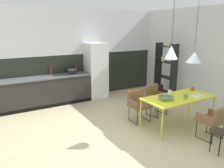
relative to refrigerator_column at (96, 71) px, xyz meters
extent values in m
plane|color=#C0B487|center=(-0.70, -3.18, -0.92)|extent=(9.36, 9.36, 0.00)
cube|color=black|center=(-0.70, 0.36, -0.19)|extent=(6.52, 0.12, 1.47)
cube|color=silver|center=(-0.70, 0.36, 1.29)|extent=(6.52, 0.12, 1.47)
cube|color=#292826|center=(-2.08, 0.00, -0.50)|extent=(3.46, 0.60, 0.85)
cube|color=#575D5D|center=(-2.08, 0.00, -0.05)|extent=(3.49, 0.63, 0.04)
cube|color=black|center=(-2.08, -0.30, -0.87)|extent=(3.46, 0.01, 0.10)
cube|color=silver|center=(0.00, 0.00, 0.00)|extent=(0.65, 0.60, 1.85)
cube|color=gold|center=(0.61, -3.13, -0.19)|extent=(1.73, 0.81, 0.03)
cylinder|color=gold|center=(-0.21, -2.77, -0.56)|extent=(0.04, 0.04, 0.72)
cylinder|color=yellow|center=(1.44, -2.77, -0.56)|extent=(0.04, 0.04, 0.72)
cylinder|color=gold|center=(-0.21, -3.49, -0.56)|extent=(0.04, 0.04, 0.72)
cylinder|color=#CAD027|center=(1.44, -3.49, -0.56)|extent=(0.04, 0.04, 0.72)
cube|color=brown|center=(0.03, -2.42, -0.51)|extent=(0.49, 0.47, 0.06)
cube|color=brown|center=(0.03, -2.22, -0.31)|extent=(0.46, 0.09, 0.33)
cube|color=brown|center=(0.25, -2.43, -0.41)|extent=(0.06, 0.42, 0.14)
cube|color=brown|center=(-0.19, -2.42, -0.41)|extent=(0.06, 0.42, 0.14)
cylinder|color=black|center=(0.22, -2.62, -0.73)|extent=(0.02, 0.02, 0.39)
cylinder|color=black|center=(-0.18, -2.61, -0.73)|extent=(0.02, 0.02, 0.39)
cylinder|color=black|center=(0.23, -2.24, -0.73)|extent=(0.02, 0.02, 0.39)
cylinder|color=black|center=(-0.17, -2.23, -0.73)|extent=(0.02, 0.02, 0.39)
cylinder|color=black|center=(0.23, -2.43, -0.92)|extent=(0.03, 0.41, 0.02)
cylinder|color=black|center=(-0.17, -2.42, -0.92)|extent=(0.03, 0.41, 0.02)
cube|color=brown|center=(0.79, -3.91, -0.52)|extent=(0.51, 0.49, 0.06)
cube|color=brown|center=(0.80, -4.11, -0.34)|extent=(0.46, 0.11, 0.30)
cube|color=brown|center=(0.57, -3.92, -0.42)|extent=(0.08, 0.42, 0.14)
cube|color=brown|center=(1.01, -3.89, -0.42)|extent=(0.08, 0.42, 0.14)
cylinder|color=black|center=(0.57, -3.73, -0.74)|extent=(0.02, 0.02, 0.37)
cylinder|color=black|center=(0.97, -3.70, -0.74)|extent=(0.02, 0.02, 0.37)
cylinder|color=black|center=(0.60, -4.11, -0.74)|extent=(0.02, 0.02, 0.37)
cylinder|color=black|center=(1.00, -4.08, -0.74)|extent=(0.02, 0.02, 0.37)
cylinder|color=black|center=(0.59, -3.92, -0.92)|extent=(0.05, 0.41, 0.02)
cylinder|color=black|center=(0.99, -3.89, -0.92)|extent=(0.05, 0.41, 0.02)
cube|color=brown|center=(0.70, -2.30, -0.50)|extent=(0.56, 0.55, 0.06)
cube|color=brown|center=(0.66, -2.10, -0.29)|extent=(0.46, 0.17, 0.35)
cube|color=brown|center=(0.92, -2.26, -0.40)|extent=(0.13, 0.42, 0.14)
cube|color=brown|center=(0.49, -2.34, -0.40)|extent=(0.13, 0.42, 0.14)
cylinder|color=black|center=(0.94, -2.45, -0.73)|extent=(0.02, 0.02, 0.39)
cylinder|color=black|center=(0.54, -2.52, -0.73)|extent=(0.02, 0.02, 0.39)
cylinder|color=black|center=(0.86, -2.07, -0.73)|extent=(0.02, 0.02, 0.39)
cylinder|color=black|center=(0.47, -2.15, -0.73)|extent=(0.02, 0.02, 0.39)
cylinder|color=black|center=(0.90, -2.26, -0.92)|extent=(0.10, 0.41, 0.02)
cylinder|color=black|center=(0.51, -2.34, -0.92)|extent=(0.10, 0.41, 0.02)
cylinder|color=#4C704C|center=(0.20, -3.14, -0.14)|extent=(0.16, 0.16, 0.07)
torus|color=#4C6E52|center=(0.20, -3.14, -0.11)|extent=(0.34, 0.34, 0.05)
cube|color=white|center=(0.99, -3.30, -0.17)|extent=(0.13, 0.23, 0.01)
cube|color=white|center=(1.13, -3.30, -0.17)|extent=(0.13, 0.23, 0.01)
cube|color=#4C7F4C|center=(1.06, -3.30, -0.16)|extent=(0.01, 0.23, 0.00)
cylinder|color=white|center=(0.58, -2.87, -0.12)|extent=(0.08, 0.08, 0.11)
torus|color=white|center=(0.63, -2.87, -0.12)|extent=(0.07, 0.01, 0.07)
cylinder|color=#5B8456|center=(0.64, -3.31, -0.12)|extent=(0.08, 0.08, 0.11)
torus|color=#5B8456|center=(0.69, -3.31, -0.12)|extent=(0.07, 0.01, 0.07)
cylinder|color=#B23D33|center=(1.34, -2.91, -0.13)|extent=(0.08, 0.08, 0.09)
torus|color=#B23D33|center=(1.39, -2.91, -0.13)|extent=(0.06, 0.01, 0.06)
cylinder|color=black|center=(-0.84, 0.04, 0.04)|extent=(0.27, 0.27, 0.13)
cylinder|color=gray|center=(-0.84, 0.04, 0.11)|extent=(0.27, 0.27, 0.01)
sphere|color=black|center=(-0.84, 0.04, 0.12)|extent=(0.02, 0.02, 0.02)
cylinder|color=maroon|center=(-0.64, 0.21, 0.08)|extent=(0.07, 0.07, 0.21)
cylinder|color=maroon|center=(-0.64, 0.21, 0.22)|extent=(0.03, 0.03, 0.08)
cylinder|color=maroon|center=(-1.48, 0.19, 0.08)|extent=(0.07, 0.07, 0.22)
cylinder|color=maroon|center=(-1.48, 0.19, 0.24)|extent=(0.03, 0.03, 0.08)
cylinder|color=#2D261E|center=(0.37, -4.37, -0.47)|extent=(0.31, 0.31, 0.03)
cylinder|color=black|center=(0.48, -4.37, -0.70)|extent=(0.02, 0.02, 0.44)
cylinder|color=black|center=(0.32, -4.28, -0.70)|extent=(0.02, 0.02, 0.44)
cylinder|color=black|center=(0.32, -4.46, -0.70)|extent=(0.02, 0.02, 0.44)
cube|color=black|center=(1.87, -0.99, 0.00)|extent=(0.30, 0.03, 1.85)
cube|color=black|center=(1.87, -1.72, 0.00)|extent=(0.30, 0.03, 1.85)
cube|color=black|center=(1.87, -1.35, -0.67)|extent=(0.30, 0.71, 0.02)
cube|color=#262628|center=(1.87, -1.14, -0.58)|extent=(0.18, 0.10, 0.17)
cube|color=black|center=(1.87, -1.35, -0.17)|extent=(0.30, 0.71, 0.02)
cube|color=black|center=(1.87, -1.35, 0.33)|extent=(0.30, 0.71, 0.02)
cube|color=beige|center=(1.87, -1.27, 0.42)|extent=(0.18, 0.10, 0.15)
cube|color=black|center=(1.87, -1.35, 0.83)|extent=(0.30, 0.71, 0.02)
cube|color=beige|center=(1.87, -1.46, 0.92)|extent=(0.18, 0.10, 0.16)
cylinder|color=black|center=(0.27, -3.14, 1.50)|extent=(0.01, 0.01, 0.94)
cone|color=silver|center=(0.27, -3.14, 0.89)|extent=(0.29, 0.29, 0.29)
cylinder|color=black|center=(0.96, -3.18, 1.42)|extent=(0.01, 0.01, 1.11)
cone|color=silver|center=(0.96, -3.18, 0.74)|extent=(0.36, 0.36, 0.24)
camera|label=1|loc=(-3.24, -6.63, 1.40)|focal=35.49mm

